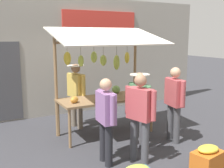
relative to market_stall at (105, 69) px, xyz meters
The scene contains 9 objects.
ground_plane 1.54m from the market_stall, 97.31° to the left, with size 40.00×40.00×0.00m, color #38383D.
street_backdrop 2.16m from the market_stall, 89.04° to the right, with size 9.00×0.30×3.40m.
market_stall is the anchor object (origin of this frame).
vendor_with_sunhat 1.02m from the market_stall, 58.30° to the right, with size 0.42×0.68×1.62m.
shopper_with_ponytail 1.70m from the market_stall, 133.42° to the left, with size 0.30×0.69×1.65m.
shopper_in_striped_shirt 1.69m from the market_stall, 63.57° to the left, with size 0.26×0.68×1.58m.
shopper_with_shopping_bag 1.22m from the market_stall, 105.42° to the left, with size 0.41×0.68×1.57m.
shopper_in_grey_tee 1.73m from the market_stall, 85.88° to the left, with size 0.34×0.68×1.64m.
produce_crate_side 2.90m from the market_stall, 106.57° to the left, with size 0.60×0.47×0.45m.
Camera 1 is at (2.83, 5.52, 2.32)m, focal length 43.71 mm.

